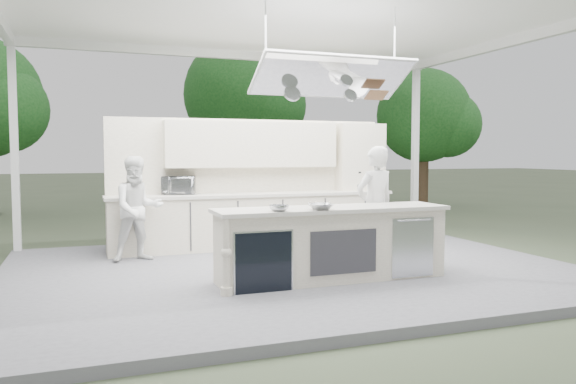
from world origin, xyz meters
name	(u,v)px	position (x,y,z in m)	size (l,w,h in m)	color
ground	(293,275)	(0.00, 0.00, 0.00)	(90.00, 90.00, 0.00)	#404B33
stage_deck	(293,271)	(0.00, 0.00, 0.06)	(8.00, 6.00, 0.12)	slate
tent	(294,15)	(0.00, -0.01, 3.71)	(8.20, 6.20, 3.86)	white
demo_island	(331,243)	(0.18, -0.91, 0.60)	(3.10, 0.79, 0.95)	white
back_counter	(255,220)	(0.00, 1.90, 0.60)	(5.08, 0.72, 0.95)	white
back_wall_unit	(275,164)	(0.44, 2.11, 1.57)	(5.05, 0.48, 2.25)	white
tree_cluster	(175,103)	(-0.16, 9.77, 3.29)	(19.55, 9.40, 5.85)	#4D3B26
head_chef	(375,207)	(1.13, -0.35, 1.00)	(0.64, 0.42, 1.75)	silver
sous_chef	(138,209)	(-2.06, 1.29, 0.92)	(0.78, 0.61, 1.61)	white
toaster_oven	(179,185)	(-1.30, 2.08, 1.22)	(0.55, 0.37, 0.31)	#B7BABE
bowl_large	(321,207)	(-0.07, -1.15, 1.11)	(0.31, 0.31, 0.08)	#AEB0B5
bowl_small	(279,208)	(-0.62, -1.15, 1.11)	(0.24, 0.24, 0.07)	#AEB1B5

